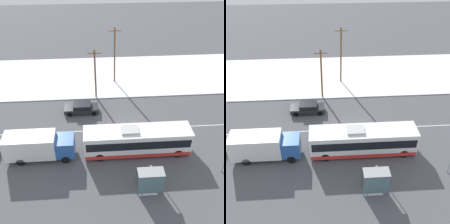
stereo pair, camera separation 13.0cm
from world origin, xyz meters
TOP-DOWN VIEW (x-y plane):
  - ground_plane at (0.00, 0.00)m, footprint 120.00×120.00m
  - snow_lot at (0.00, 13.75)m, footprint 80.00×13.57m
  - lane_marking_center at (0.00, 0.00)m, footprint 60.00×0.12m
  - city_bus at (0.50, -3.82)m, footprint 11.31×2.57m
  - box_truck at (-9.89, -3.96)m, footprint 7.13×2.30m
  - sedan_car at (-5.62, 3.88)m, footprint 4.39×1.80m
  - pedestrian_at_stop at (1.30, -7.58)m, footprint 0.63×0.28m
  - bus_shelter at (0.97, -9.16)m, footprint 2.41×1.20m
  - utility_pole_roadside at (-3.66, 7.37)m, footprint 1.80×0.24m
  - utility_pole_snowlot at (-0.70, 11.67)m, footprint 1.80×0.24m

SIDE VIEW (x-z plane):
  - ground_plane at x=0.00m, z-range 0.00..0.00m
  - lane_marking_center at x=0.00m, z-range 0.00..0.00m
  - snow_lot at x=0.00m, z-range 0.00..0.12m
  - sedan_car at x=-5.62m, z-range 0.07..1.44m
  - pedestrian_at_stop at x=1.30m, z-range 0.20..1.93m
  - city_bus at x=0.50m, z-range -0.04..3.18m
  - bus_shelter at x=0.97m, z-range 0.46..2.86m
  - box_truck at x=-9.89m, z-range 0.16..3.18m
  - utility_pole_roadside at x=-3.66m, z-range 0.18..7.45m
  - utility_pole_snowlot at x=-0.70m, z-range 0.19..8.82m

